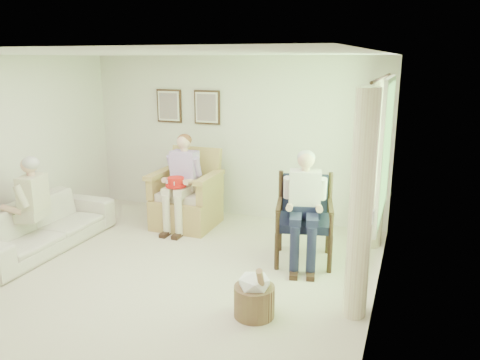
{
  "coord_description": "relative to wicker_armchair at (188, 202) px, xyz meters",
  "views": [
    {
      "loc": [
        2.76,
        -4.27,
        2.55
      ],
      "look_at": [
        0.72,
        1.13,
        1.05
      ],
      "focal_mm": 35.0,
      "sensor_mm": 36.0,
      "label": 1
    }
  ],
  "objects": [
    {
      "name": "floor",
      "position": [
        0.48,
        -1.98,
        -0.38
      ],
      "size": [
        5.5,
        5.5,
        0.0
      ],
      "primitive_type": "plane",
      "color": "beige",
      "rests_on": "ground"
    },
    {
      "name": "back_wall",
      "position": [
        0.48,
        0.77,
        0.92
      ],
      "size": [
        5.0,
        0.04,
        2.6
      ],
      "primitive_type": "cube",
      "color": "silver",
      "rests_on": "ground"
    },
    {
      "name": "right_wall",
      "position": [
        2.98,
        -1.98,
        0.92
      ],
      "size": [
        0.04,
        5.5,
        2.6
      ],
      "primitive_type": "cube",
      "color": "silver",
      "rests_on": "ground"
    },
    {
      "name": "ceiling",
      "position": [
        0.48,
        -1.98,
        2.22
      ],
      "size": [
        5.0,
        5.5,
        0.02
      ],
      "primitive_type": "cube",
      "color": "white",
      "rests_on": "back_wall"
    },
    {
      "name": "window",
      "position": [
        2.94,
        -0.78,
        1.2
      ],
      "size": [
        0.13,
        2.5,
        1.63
      ],
      "color": "#2D6B23",
      "rests_on": "right_wall"
    },
    {
      "name": "curtain_left",
      "position": [
        2.81,
        -1.76,
        0.77
      ],
      "size": [
        0.34,
        0.34,
        2.3
      ],
      "primitive_type": "cylinder",
      "color": "beige",
      "rests_on": "ground"
    },
    {
      "name": "curtain_right",
      "position": [
        2.81,
        0.2,
        0.77
      ],
      "size": [
        0.34,
        0.34,
        2.3
      ],
      "primitive_type": "cylinder",
      "color": "beige",
      "rests_on": "ground"
    },
    {
      "name": "framed_print_left",
      "position": [
        -0.67,
        0.73,
        1.4
      ],
      "size": [
        0.45,
        0.05,
        0.55
      ],
      "color": "#382114",
      "rests_on": "back_wall"
    },
    {
      "name": "framed_print_right",
      "position": [
        0.03,
        0.73,
        1.4
      ],
      "size": [
        0.45,
        0.05,
        0.55
      ],
      "color": "#382114",
      "rests_on": "back_wall"
    },
    {
      "name": "wicker_armchair",
      "position": [
        0.0,
        0.0,
        0.0
      ],
      "size": [
        0.94,
        0.93,
        1.2
      ],
      "rotation": [
        0.0,
        0.0,
        0.01
      ],
      "color": "tan",
      "rests_on": "ground"
    },
    {
      "name": "wood_armchair",
      "position": [
        2.01,
        -0.6,
        0.22
      ],
      "size": [
        0.71,
        0.66,
        1.09
      ],
      "rotation": [
        0.0,
        0.0,
        0.22
      ],
      "color": "black",
      "rests_on": "ground"
    },
    {
      "name": "sofa",
      "position": [
        -1.47,
        -1.54,
        -0.06
      ],
      "size": [
        2.2,
        0.86,
        0.64
      ],
      "primitive_type": "imported",
      "rotation": [
        0.0,
        0.0,
        1.57
      ],
      "color": "silver",
      "rests_on": "ground"
    },
    {
      "name": "person_wicker",
      "position": [
        0.0,
        -0.16,
        0.47
      ],
      "size": [
        0.4,
        0.63,
        1.43
      ],
      "rotation": [
        0.0,
        0.0,
        0.01
      ],
      "color": "beige",
      "rests_on": "ground"
    },
    {
      "name": "person_dark",
      "position": [
        2.01,
        -0.78,
        0.47
      ],
      "size": [
        0.4,
        0.63,
        1.43
      ],
      "rotation": [
        0.0,
        0.0,
        0.22
      ],
      "color": "#1B1D3B",
      "rests_on": "ground"
    },
    {
      "name": "person_sofa",
      "position": [
        -1.47,
        -1.71,
        0.36
      ],
      "size": [
        0.42,
        0.62,
        1.29
      ],
      "rotation": [
        0.0,
        0.0,
        -1.35
      ],
      "color": "beige",
      "rests_on": "ground"
    },
    {
      "name": "red_hat",
      "position": [
        0.0,
        -0.36,
        0.4
      ],
      "size": [
        0.3,
        0.3,
        0.14
      ],
      "color": "red",
      "rests_on": "person_wicker"
    },
    {
      "name": "hatbox",
      "position": [
        1.86,
        -2.19,
        -0.14
      ],
      "size": [
        0.52,
        0.52,
        0.61
      ],
      "color": "#A08657",
      "rests_on": "ground"
    }
  ]
}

